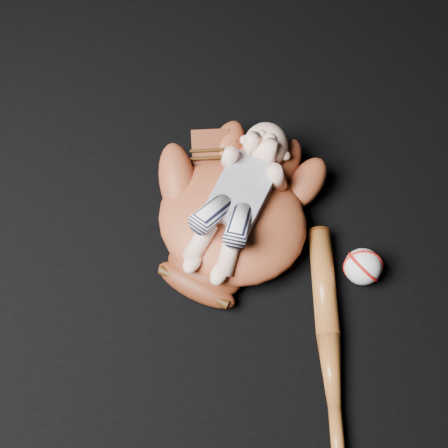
% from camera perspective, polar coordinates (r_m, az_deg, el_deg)
% --- Properties ---
extents(baseball_glove, '(0.48, 0.52, 0.13)m').
position_cam_1_polar(baseball_glove, '(1.10, 0.86, 0.79)').
color(baseball_glove, maroon).
rests_on(baseball_glove, ground).
extents(newborn_baby, '(0.24, 0.37, 0.14)m').
position_cam_1_polar(newborn_baby, '(1.05, 1.25, 2.42)').
color(newborn_baby, beige).
rests_on(newborn_baby, baseball_glove).
extents(baseball_bat, '(0.13, 0.47, 0.04)m').
position_cam_1_polar(baseball_bat, '(1.07, 10.66, -12.41)').
color(baseball_bat, '#9A511D').
rests_on(baseball_bat, ground).
extents(baseball, '(0.09, 0.09, 0.07)m').
position_cam_1_polar(baseball, '(1.12, 13.93, -4.23)').
color(baseball, white).
rests_on(baseball, ground).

